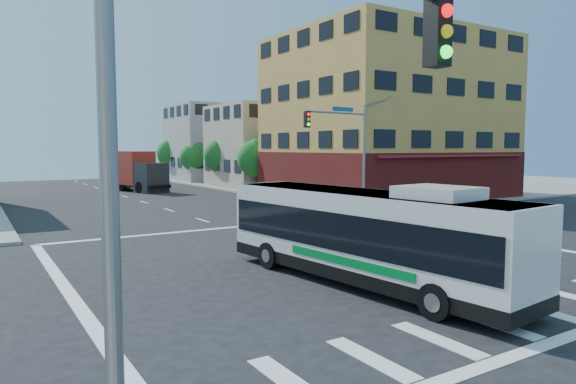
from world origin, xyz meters
TOP-DOWN VIEW (x-y plane):
  - ground at (0.00, 0.00)m, footprint 120.00×120.00m
  - sidewalk_ne at (35.00, 35.00)m, footprint 50.00×50.00m
  - corner_building_ne at (19.99, 18.48)m, footprint 18.10×15.44m
  - building_east_near at (16.98, 33.98)m, footprint 12.06×10.06m
  - building_east_far at (16.98, 47.98)m, footprint 12.06×10.06m
  - signal_mast_ne at (9.08, 10.62)m, footprint 7.91×1.13m
  - signal_mast_sw at (-9.08, -10.64)m, footprint 7.91×1.01m
  - street_tree_a at (11.90, 27.92)m, footprint 3.60×3.60m
  - street_tree_b at (11.90, 35.92)m, footprint 3.80×3.80m
  - street_tree_c at (11.90, 43.92)m, footprint 3.40×3.40m
  - street_tree_d at (11.90, 51.92)m, footprint 4.00×4.00m
  - transit_bus at (-1.32, -3.40)m, footprint 3.58×11.39m
  - box_truck at (2.41, 36.77)m, footprint 4.95×9.29m
  - parked_car at (10.94, 22.21)m, footprint 2.47×4.37m

SIDE VIEW (x-z plane):
  - ground at x=0.00m, z-range 0.00..0.00m
  - sidewalk_ne at x=35.00m, z-range 0.00..0.15m
  - parked_car at x=10.94m, z-range 0.00..1.40m
  - transit_bus at x=-1.32m, z-range -0.04..3.28m
  - box_truck at x=2.41m, z-range -0.06..3.96m
  - street_tree_c at x=11.90m, z-range 0.82..6.11m
  - street_tree_a at x=11.90m, z-range 0.83..6.35m
  - street_tree_b at x=11.90m, z-range 0.85..6.65m
  - street_tree_d at x=11.90m, z-range 0.87..6.90m
  - building_east_near at x=16.98m, z-range 0.01..9.01m
  - signal_mast_ne at x=9.08m, z-range 0.95..9.02m
  - signal_mast_sw at x=-9.08m, z-range 0.95..9.02m
  - building_east_far at x=16.98m, z-range 0.01..10.01m
  - corner_building_ne at x=19.99m, z-range -1.11..12.89m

